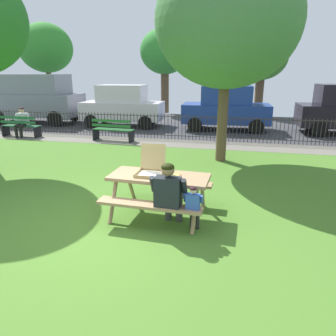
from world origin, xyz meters
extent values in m
cube|color=#4B7928|center=(0.00, 1.72, -0.01)|extent=(28.00, 11.43, 0.02)
cube|color=slate|center=(0.00, 6.73, 0.00)|extent=(28.00, 1.40, 0.01)
cube|color=#38383D|center=(0.00, 11.25, -0.01)|extent=(28.00, 7.64, 0.01)
cube|color=#A4805A|center=(0.95, 0.70, 0.74)|extent=(1.83, 0.84, 0.06)
cube|color=#A4805A|center=(0.92, 0.10, 0.44)|extent=(1.81, 0.36, 0.05)
cube|color=#A4805A|center=(0.98, 1.30, 0.44)|extent=(1.81, 0.36, 0.05)
cylinder|color=#A4805A|center=(0.19, 0.32, 0.35)|extent=(0.09, 0.44, 0.74)
cylinder|color=#A4805A|center=(0.23, 1.15, 0.35)|extent=(0.09, 0.44, 0.74)
cylinder|color=#A4805A|center=(1.67, 0.25, 0.35)|extent=(0.09, 0.44, 0.74)
cylinder|color=#A4805A|center=(1.71, 1.08, 0.35)|extent=(0.09, 0.44, 0.74)
cube|color=tan|center=(0.78, 0.69, 0.78)|extent=(0.47, 0.47, 0.01)
cube|color=silver|center=(0.78, 0.69, 0.78)|extent=(0.43, 0.43, 0.00)
cube|color=tan|center=(0.77, 0.46, 0.80)|extent=(0.47, 0.02, 0.04)
cube|color=tan|center=(0.78, 0.92, 0.80)|extent=(0.47, 0.02, 0.04)
cube|color=tan|center=(0.55, 0.69, 0.80)|extent=(0.02, 0.47, 0.04)
cube|color=tan|center=(1.00, 0.69, 0.80)|extent=(0.02, 0.47, 0.04)
cube|color=tan|center=(0.78, 0.93, 1.06)|extent=(0.47, 0.11, 0.46)
pyramid|color=#EFC95A|center=(1.18, 0.79, 0.78)|extent=(0.28, 0.26, 0.01)
cube|color=tan|center=(1.28, 0.86, 0.78)|extent=(0.12, 0.16, 0.02)
cylinder|color=#444444|center=(1.16, 0.51, 0.22)|extent=(0.12, 0.12, 0.44)
cylinder|color=#444444|center=(1.15, 0.30, 0.47)|extent=(0.17, 0.43, 0.15)
cylinder|color=#444444|center=(1.36, 0.50, 0.22)|extent=(0.12, 0.12, 0.44)
cylinder|color=#444444|center=(1.35, 0.29, 0.47)|extent=(0.17, 0.43, 0.15)
cube|color=#1E2328|center=(1.24, 0.09, 0.70)|extent=(0.43, 0.24, 0.52)
cylinder|color=#1E2328|center=(0.99, 0.15, 0.80)|extent=(0.10, 0.21, 0.31)
cylinder|color=#1E2328|center=(1.51, 0.12, 0.80)|extent=(0.10, 0.21, 0.31)
sphere|color=#8C6647|center=(1.24, 0.11, 1.08)|extent=(0.21, 0.21, 0.21)
ellipsoid|color=black|center=(1.24, 0.10, 1.13)|extent=(0.21, 0.20, 0.12)
cylinder|color=#292929|center=(1.62, 0.29, 0.22)|extent=(0.06, 0.06, 0.44)
cylinder|color=#292929|center=(1.61, 0.18, 0.46)|extent=(0.09, 0.23, 0.08)
cylinder|color=#292929|center=(1.72, 0.28, 0.22)|extent=(0.06, 0.06, 0.44)
cylinder|color=#292929|center=(1.72, 0.17, 0.46)|extent=(0.09, 0.23, 0.08)
cube|color=#3359B2|center=(1.66, 0.07, 0.58)|extent=(0.23, 0.13, 0.27)
cylinder|color=#3359B2|center=(1.52, 0.10, 0.63)|extent=(0.05, 0.11, 0.16)
cylinder|color=#3359B2|center=(1.80, 0.09, 0.63)|extent=(0.05, 0.11, 0.16)
sphere|color=beige|center=(1.66, 0.08, 0.78)|extent=(0.11, 0.11, 0.11)
ellipsoid|color=black|center=(1.66, 0.07, 0.80)|extent=(0.11, 0.11, 0.06)
cylinder|color=#2D2823|center=(0.00, 7.43, 0.90)|extent=(19.43, 0.03, 0.03)
cylinder|color=#2D2823|center=(0.00, 7.43, 0.15)|extent=(19.43, 0.03, 0.03)
cylinder|color=#2D2823|center=(-7.96, 7.43, 0.49)|extent=(0.02, 0.02, 0.98)
cylinder|color=#2D2823|center=(-7.81, 7.43, 0.49)|extent=(0.02, 0.02, 0.98)
cylinder|color=#2D2823|center=(-7.67, 7.43, 0.49)|extent=(0.02, 0.02, 0.98)
cylinder|color=#2D2823|center=(-7.53, 7.43, 0.49)|extent=(0.02, 0.02, 0.98)
cylinder|color=#2D2823|center=(-7.39, 7.43, 0.49)|extent=(0.02, 0.02, 0.98)
cylinder|color=#2D2823|center=(-7.25, 7.43, 0.49)|extent=(0.02, 0.02, 0.98)
cylinder|color=#2D2823|center=(-7.11, 7.43, 0.49)|extent=(0.02, 0.02, 0.98)
cylinder|color=#2D2823|center=(-6.97, 7.43, 0.49)|extent=(0.02, 0.02, 0.98)
cylinder|color=#2D2823|center=(-6.83, 7.43, 0.49)|extent=(0.02, 0.02, 0.98)
cylinder|color=#2D2823|center=(-6.69, 7.43, 0.49)|extent=(0.02, 0.02, 0.98)
cylinder|color=#2D2823|center=(-6.55, 7.43, 0.49)|extent=(0.02, 0.02, 0.98)
cylinder|color=#2D2823|center=(-6.41, 7.43, 0.49)|extent=(0.02, 0.02, 0.98)
cylinder|color=#2D2823|center=(-6.27, 7.43, 0.49)|extent=(0.02, 0.02, 0.98)
cylinder|color=#2D2823|center=(-6.13, 7.43, 0.49)|extent=(0.02, 0.02, 0.98)
cylinder|color=#2D2823|center=(-5.98, 7.43, 0.49)|extent=(0.02, 0.02, 0.98)
cylinder|color=#2D2823|center=(-5.84, 7.43, 0.49)|extent=(0.02, 0.02, 0.98)
cylinder|color=#2D2823|center=(-5.70, 7.43, 0.49)|extent=(0.02, 0.02, 0.98)
cylinder|color=#2D2823|center=(-5.56, 7.43, 0.49)|extent=(0.02, 0.02, 0.98)
cylinder|color=#2D2823|center=(-5.42, 7.43, 0.49)|extent=(0.02, 0.02, 0.98)
cylinder|color=#2D2823|center=(-5.28, 7.43, 0.49)|extent=(0.02, 0.02, 0.98)
cylinder|color=#2D2823|center=(-5.14, 7.43, 0.49)|extent=(0.02, 0.02, 0.98)
cylinder|color=#2D2823|center=(-5.00, 7.43, 0.49)|extent=(0.02, 0.02, 0.98)
cylinder|color=#2D2823|center=(-4.86, 7.43, 0.49)|extent=(0.02, 0.02, 0.98)
cylinder|color=#2D2823|center=(-4.72, 7.43, 0.49)|extent=(0.02, 0.02, 0.98)
cylinder|color=#2D2823|center=(-4.58, 7.43, 0.49)|extent=(0.02, 0.02, 0.98)
cylinder|color=#2D2823|center=(-4.44, 7.43, 0.49)|extent=(0.02, 0.02, 0.98)
cylinder|color=#2D2823|center=(-4.29, 7.43, 0.49)|extent=(0.02, 0.02, 0.98)
cylinder|color=#2D2823|center=(-4.15, 7.43, 0.49)|extent=(0.02, 0.02, 0.98)
cylinder|color=#2D2823|center=(-4.01, 7.43, 0.49)|extent=(0.02, 0.02, 0.98)
cylinder|color=#2D2823|center=(-3.87, 7.43, 0.49)|extent=(0.02, 0.02, 0.98)
cylinder|color=#2D2823|center=(-3.73, 7.43, 0.49)|extent=(0.02, 0.02, 0.98)
cylinder|color=#2D2823|center=(-3.59, 7.43, 0.49)|extent=(0.02, 0.02, 0.98)
cylinder|color=#2D2823|center=(-3.45, 7.43, 0.49)|extent=(0.02, 0.02, 0.98)
cylinder|color=#2D2823|center=(-3.31, 7.43, 0.49)|extent=(0.02, 0.02, 0.98)
cylinder|color=#2D2823|center=(-3.17, 7.43, 0.49)|extent=(0.02, 0.02, 0.98)
cylinder|color=#2D2823|center=(-3.03, 7.43, 0.49)|extent=(0.02, 0.02, 0.98)
cylinder|color=#2D2823|center=(-2.89, 7.43, 0.49)|extent=(0.02, 0.02, 0.98)
cylinder|color=#2D2823|center=(-2.75, 7.43, 0.49)|extent=(0.02, 0.02, 0.98)
cylinder|color=#2D2823|center=(-2.60, 7.43, 0.49)|extent=(0.02, 0.02, 0.98)
cylinder|color=#2D2823|center=(-2.46, 7.43, 0.49)|extent=(0.02, 0.02, 0.98)
cylinder|color=#2D2823|center=(-2.32, 7.43, 0.49)|extent=(0.02, 0.02, 0.98)
cylinder|color=#2D2823|center=(-2.18, 7.43, 0.49)|extent=(0.02, 0.02, 0.98)
cylinder|color=#2D2823|center=(-2.04, 7.43, 0.49)|extent=(0.02, 0.02, 0.98)
cylinder|color=#2D2823|center=(-1.90, 7.43, 0.49)|extent=(0.02, 0.02, 0.98)
cylinder|color=#2D2823|center=(-1.76, 7.43, 0.49)|extent=(0.02, 0.02, 0.98)
cylinder|color=#2D2823|center=(-1.62, 7.43, 0.49)|extent=(0.02, 0.02, 0.98)
cylinder|color=#2D2823|center=(-1.48, 7.43, 0.49)|extent=(0.02, 0.02, 0.98)
cylinder|color=#2D2823|center=(-1.34, 7.43, 0.49)|extent=(0.02, 0.02, 0.98)
cylinder|color=#2D2823|center=(-1.20, 7.43, 0.49)|extent=(0.02, 0.02, 0.98)
cylinder|color=#2D2823|center=(-1.06, 7.43, 0.49)|extent=(0.02, 0.02, 0.98)
cylinder|color=#2D2823|center=(-0.92, 7.43, 0.49)|extent=(0.02, 0.02, 0.98)
cylinder|color=#2D2823|center=(-0.77, 7.43, 0.49)|extent=(0.02, 0.02, 0.98)
cylinder|color=#2D2823|center=(-0.63, 7.43, 0.49)|extent=(0.02, 0.02, 0.98)
cylinder|color=#2D2823|center=(-0.49, 7.43, 0.49)|extent=(0.02, 0.02, 0.98)
cylinder|color=#2D2823|center=(-0.35, 7.43, 0.49)|extent=(0.02, 0.02, 0.98)
cylinder|color=#2D2823|center=(-0.21, 7.43, 0.49)|extent=(0.02, 0.02, 0.98)
cylinder|color=#2D2823|center=(-0.07, 7.43, 0.49)|extent=(0.02, 0.02, 0.98)
cylinder|color=#2D2823|center=(0.07, 7.43, 0.49)|extent=(0.02, 0.02, 0.98)
cylinder|color=#2D2823|center=(0.21, 7.43, 0.49)|extent=(0.02, 0.02, 0.98)
cylinder|color=#2D2823|center=(0.35, 7.43, 0.49)|extent=(0.02, 0.02, 0.98)
cylinder|color=#2D2823|center=(0.49, 7.43, 0.49)|extent=(0.02, 0.02, 0.98)
cylinder|color=#2D2823|center=(0.63, 7.43, 0.49)|extent=(0.02, 0.02, 0.98)
cylinder|color=#2D2823|center=(0.77, 7.43, 0.49)|extent=(0.02, 0.02, 0.98)
cylinder|color=#2D2823|center=(0.92, 7.43, 0.49)|extent=(0.02, 0.02, 0.98)
cylinder|color=#2D2823|center=(1.06, 7.43, 0.49)|extent=(0.02, 0.02, 0.98)
cylinder|color=#2D2823|center=(1.20, 7.43, 0.49)|extent=(0.02, 0.02, 0.98)
cylinder|color=#2D2823|center=(1.34, 7.43, 0.49)|extent=(0.02, 0.02, 0.98)
cylinder|color=#2D2823|center=(1.48, 7.43, 0.49)|extent=(0.02, 0.02, 0.98)
cylinder|color=#2D2823|center=(1.62, 7.43, 0.49)|extent=(0.02, 0.02, 0.98)
cylinder|color=#2D2823|center=(1.76, 7.43, 0.49)|extent=(0.02, 0.02, 0.98)
cylinder|color=#2D2823|center=(1.90, 7.43, 0.49)|extent=(0.02, 0.02, 0.98)
cylinder|color=#2D2823|center=(2.04, 7.43, 0.49)|extent=(0.02, 0.02, 0.98)
cylinder|color=#2D2823|center=(2.18, 7.43, 0.49)|extent=(0.02, 0.02, 0.98)
cylinder|color=#2D2823|center=(2.32, 7.43, 0.49)|extent=(0.02, 0.02, 0.98)
cylinder|color=#2D2823|center=(2.46, 7.43, 0.49)|extent=(0.02, 0.02, 0.98)
cylinder|color=#2D2823|center=(2.60, 7.43, 0.49)|extent=(0.02, 0.02, 0.98)
cylinder|color=#2D2823|center=(2.75, 7.43, 0.49)|extent=(0.02, 0.02, 0.98)
cylinder|color=#2D2823|center=(2.89, 7.43, 0.49)|extent=(0.02, 0.02, 0.98)
cylinder|color=#2D2823|center=(3.03, 7.43, 0.49)|extent=(0.02, 0.02, 0.98)
cylinder|color=#2D2823|center=(3.17, 7.43, 0.49)|extent=(0.02, 0.02, 0.98)
cylinder|color=#2D2823|center=(3.31, 7.43, 0.49)|extent=(0.02, 0.02, 0.98)
cylinder|color=#2D2823|center=(3.45, 7.43, 0.49)|extent=(0.02, 0.02, 0.98)
cylinder|color=#2D2823|center=(3.59, 7.43, 0.49)|extent=(0.02, 0.02, 0.98)
cylinder|color=#2D2823|center=(3.73, 7.43, 0.49)|extent=(0.02, 0.02, 0.98)
cylinder|color=#2D2823|center=(3.87, 7.43, 0.49)|extent=(0.02, 0.02, 0.98)
cylinder|color=#2D2823|center=(4.01, 7.43, 0.49)|extent=(0.02, 0.02, 0.98)
cylinder|color=#2D2823|center=(4.15, 7.43, 0.49)|extent=(0.02, 0.02, 0.98)
cylinder|color=#2D2823|center=(4.29, 7.43, 0.49)|extent=(0.02, 0.02, 0.98)
cylinder|color=#2D2823|center=(4.44, 7.43, 0.49)|extent=(0.02, 0.02, 0.98)
cylinder|color=#2D2823|center=(4.58, 7.43, 0.49)|extent=(0.02, 0.02, 0.98)
cylinder|color=#2D2823|center=(4.72, 7.43, 0.49)|extent=(0.02, 0.02, 0.98)
cylinder|color=#2D2823|center=(4.86, 7.43, 0.49)|extent=(0.02, 0.02, 0.98)
cylinder|color=#2D2823|center=(5.00, 7.43, 0.49)|extent=(0.02, 0.02, 0.98)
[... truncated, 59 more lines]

